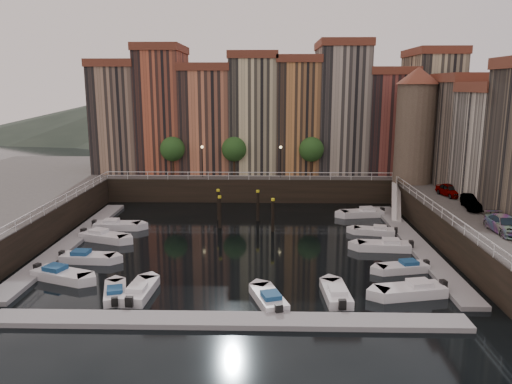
{
  "coord_description": "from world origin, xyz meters",
  "views": [
    {
      "loc": [
        2.4,
        -45.87,
        14.59
      ],
      "look_at": [
        1.19,
        4.0,
        3.97
      ],
      "focal_mm": 35.0,
      "sensor_mm": 36.0,
      "label": 1
    }
  ],
  "objects_px": {
    "car_a": "(450,191)",
    "car_b": "(473,203)",
    "corner_tower": "(415,124)",
    "gangway": "(396,199)",
    "mooring_pilings": "(242,210)",
    "boat_left_2": "(103,237)",
    "car_c": "(505,226)",
    "boat_left_0": "(61,275)",
    "boat_left_1": "(87,258)"
  },
  "relations": [
    {
      "from": "mooring_pilings",
      "to": "boat_left_1",
      "type": "xyz_separation_m",
      "value": [
        -12.56,
        -11.77,
        -1.29
      ]
    },
    {
      "from": "boat_left_0",
      "to": "boat_left_2",
      "type": "height_order",
      "value": "boat_left_2"
    },
    {
      "from": "corner_tower",
      "to": "car_a",
      "type": "height_order",
      "value": "corner_tower"
    },
    {
      "from": "corner_tower",
      "to": "boat_left_0",
      "type": "bearing_deg",
      "value": -143.7
    },
    {
      "from": "corner_tower",
      "to": "car_b",
      "type": "bearing_deg",
      "value": -81.94
    },
    {
      "from": "boat_left_1",
      "to": "car_b",
      "type": "bearing_deg",
      "value": 14.58
    },
    {
      "from": "mooring_pilings",
      "to": "boat_left_1",
      "type": "distance_m",
      "value": 17.26
    },
    {
      "from": "gangway",
      "to": "car_b",
      "type": "distance_m",
      "value": 10.52
    },
    {
      "from": "gangway",
      "to": "mooring_pilings",
      "type": "height_order",
      "value": "gangway"
    },
    {
      "from": "car_c",
      "to": "corner_tower",
      "type": "bearing_deg",
      "value": 92.14
    },
    {
      "from": "corner_tower",
      "to": "boat_left_0",
      "type": "relative_size",
      "value": 2.72
    },
    {
      "from": "gangway",
      "to": "boat_left_0",
      "type": "distance_m",
      "value": 36.64
    },
    {
      "from": "gangway",
      "to": "mooring_pilings",
      "type": "relative_size",
      "value": 1.31
    },
    {
      "from": "gangway",
      "to": "car_b",
      "type": "bearing_deg",
      "value": -62.2
    },
    {
      "from": "boat_left_0",
      "to": "car_c",
      "type": "xyz_separation_m",
      "value": [
        34.82,
        3.01,
        3.29
      ]
    },
    {
      "from": "corner_tower",
      "to": "car_a",
      "type": "distance_m",
      "value": 10.53
    },
    {
      "from": "boat_left_2",
      "to": "car_b",
      "type": "distance_m",
      "value": 35.53
    },
    {
      "from": "gangway",
      "to": "boat_left_1",
      "type": "distance_m",
      "value": 34.1
    },
    {
      "from": "boat_left_1",
      "to": "car_c",
      "type": "bearing_deg",
      "value": 1.68
    },
    {
      "from": "boat_left_0",
      "to": "car_b",
      "type": "bearing_deg",
      "value": 37.93
    },
    {
      "from": "mooring_pilings",
      "to": "car_c",
      "type": "xyz_separation_m",
      "value": [
        21.69,
        -12.76,
        2.03
      ]
    },
    {
      "from": "boat_left_0",
      "to": "boat_left_2",
      "type": "distance_m",
      "value": 9.91
    },
    {
      "from": "boat_left_2",
      "to": "car_c",
      "type": "height_order",
      "value": "car_c"
    },
    {
      "from": "mooring_pilings",
      "to": "car_a",
      "type": "relative_size",
      "value": 1.64
    },
    {
      "from": "car_c",
      "to": "boat_left_0",
      "type": "bearing_deg",
      "value": -176.43
    },
    {
      "from": "gangway",
      "to": "car_c",
      "type": "xyz_separation_m",
      "value": [
        4.23,
        -17.09,
        1.76
      ]
    },
    {
      "from": "mooring_pilings",
      "to": "boat_left_0",
      "type": "height_order",
      "value": "mooring_pilings"
    },
    {
      "from": "gangway",
      "to": "boat_left_0",
      "type": "height_order",
      "value": "gangway"
    },
    {
      "from": "car_b",
      "to": "car_a",
      "type": "bearing_deg",
      "value": 99.99
    },
    {
      "from": "corner_tower",
      "to": "car_c",
      "type": "distance_m",
      "value": 22.59
    },
    {
      "from": "car_a",
      "to": "car_b",
      "type": "xyz_separation_m",
      "value": [
        0.16,
        -5.61,
        0.04
      ]
    },
    {
      "from": "mooring_pilings",
      "to": "car_c",
      "type": "bearing_deg",
      "value": -30.48
    },
    {
      "from": "mooring_pilings",
      "to": "boat_left_0",
      "type": "xyz_separation_m",
      "value": [
        -13.13,
        -15.77,
        -1.26
      ]
    },
    {
      "from": "gangway",
      "to": "boat_left_0",
      "type": "bearing_deg",
      "value": -146.69
    },
    {
      "from": "boat_left_0",
      "to": "car_c",
      "type": "height_order",
      "value": "car_c"
    },
    {
      "from": "car_a",
      "to": "corner_tower",
      "type": "bearing_deg",
      "value": 91.16
    },
    {
      "from": "car_c",
      "to": "boat_left_2",
      "type": "bearing_deg",
      "value": 167.4
    },
    {
      "from": "boat_left_1",
      "to": "boat_left_2",
      "type": "bearing_deg",
      "value": 98.21
    },
    {
      "from": "corner_tower",
      "to": "mooring_pilings",
      "type": "xyz_separation_m",
      "value": [
        -20.36,
        -8.83,
        -8.54
      ]
    },
    {
      "from": "corner_tower",
      "to": "car_a",
      "type": "xyz_separation_m",
      "value": [
        1.78,
        -8.06,
        -6.53
      ]
    },
    {
      "from": "corner_tower",
      "to": "car_b",
      "type": "height_order",
      "value": "corner_tower"
    },
    {
      "from": "mooring_pilings",
      "to": "car_a",
      "type": "distance_m",
      "value": 22.25
    },
    {
      "from": "boat_left_1",
      "to": "boat_left_0",
      "type": "bearing_deg",
      "value": -94.83
    },
    {
      "from": "boat_left_0",
      "to": "mooring_pilings",
      "type": "bearing_deg",
      "value": 71.01
    },
    {
      "from": "corner_tower",
      "to": "car_b",
      "type": "relative_size",
      "value": 3.27
    },
    {
      "from": "corner_tower",
      "to": "car_c",
      "type": "relative_size",
      "value": 2.96
    },
    {
      "from": "car_b",
      "to": "gangway",
      "type": "bearing_deg",
      "value": 126.18
    },
    {
      "from": "boat_left_2",
      "to": "corner_tower",
      "type": "bearing_deg",
      "value": 43.71
    },
    {
      "from": "gangway",
      "to": "boat_left_2",
      "type": "distance_m",
      "value": 32.22
    },
    {
      "from": "boat_left_2",
      "to": "car_c",
      "type": "distance_m",
      "value": 35.58
    }
  ]
}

